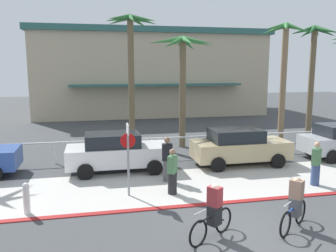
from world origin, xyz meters
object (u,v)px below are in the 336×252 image
at_px(stop_sign_bike_lane, 128,149).
at_px(bollard_1, 26,198).
at_px(palm_tree_4, 284,56).
at_px(pedestrian_2, 167,161).
at_px(cyclist_black_0, 213,213).
at_px(cyclist_blue_1, 295,205).
at_px(pedestrian_0, 172,174).
at_px(palm_tree_2, 131,46).
at_px(pedestrian_1, 316,165).
at_px(car_tan_2, 239,146).
at_px(palm_tree_5, 313,52).
at_px(palm_tree_3, 183,62).
at_px(car_white_1, 117,152).

xyz_separation_m(stop_sign_bike_lane, bollard_1, (-3.22, -0.89, -1.16)).
bearing_deg(palm_tree_4, pedestrian_2, -143.95).
xyz_separation_m(stop_sign_bike_lane, cyclist_black_0, (1.86, -3.53, -0.98)).
bearing_deg(cyclist_blue_1, pedestrian_0, 129.33).
bearing_deg(palm_tree_2, bollard_1, -114.31).
bearing_deg(pedestrian_0, palm_tree_2, 92.64).
relative_size(stop_sign_bike_lane, pedestrian_1, 1.51).
xyz_separation_m(car_tan_2, cyclist_blue_1, (-1.15, -6.42, -0.18)).
xyz_separation_m(cyclist_black_0, cyclist_blue_1, (2.40, 0.04, 0.00)).
height_order(bollard_1, palm_tree_5, palm_tree_5).
distance_m(pedestrian_0, pedestrian_2, 1.45).
distance_m(palm_tree_5, cyclist_black_0, 16.84).
relative_size(bollard_1, cyclist_black_0, 0.65).
bearing_deg(cyclist_blue_1, car_tan_2, 79.88).
height_order(palm_tree_4, cyclist_blue_1, palm_tree_4).
height_order(palm_tree_3, palm_tree_5, palm_tree_5).
distance_m(car_tan_2, pedestrian_0, 4.95).
relative_size(pedestrian_0, pedestrian_1, 0.97).
bearing_deg(car_tan_2, pedestrian_0, -141.46).
relative_size(palm_tree_3, cyclist_black_0, 4.00).
height_order(car_tan_2, cyclist_black_0, car_tan_2).
relative_size(stop_sign_bike_lane, car_tan_2, 0.58).
bearing_deg(pedestrian_1, pedestrian_0, 177.62).
distance_m(bollard_1, pedestrian_2, 5.33).
xyz_separation_m(palm_tree_3, car_white_1, (-3.93, -3.95, -3.90)).
xyz_separation_m(bollard_1, car_tan_2, (8.62, 3.80, 0.35)).
relative_size(car_tan_2, pedestrian_1, 2.59).
height_order(stop_sign_bike_lane, pedestrian_2, stop_sign_bike_lane).
distance_m(bollard_1, palm_tree_5, 19.10).
bearing_deg(palm_tree_3, car_white_1, -134.84).
bearing_deg(pedestrian_2, pedestrian_0, -94.84).
bearing_deg(car_tan_2, palm_tree_3, 111.77).
xyz_separation_m(palm_tree_3, pedestrian_1, (3.30, -7.41, -3.99)).
relative_size(palm_tree_3, car_white_1, 1.40).
distance_m(palm_tree_2, palm_tree_3, 3.27).
bearing_deg(palm_tree_5, palm_tree_3, -170.92).
bearing_deg(cyclist_blue_1, palm_tree_2, 104.41).
bearing_deg(palm_tree_4, pedestrian_1, -110.99).
bearing_deg(pedestrian_1, palm_tree_4, 69.01).
height_order(palm_tree_3, pedestrian_0, palm_tree_3).
distance_m(cyclist_blue_1, pedestrian_1, 4.18).
relative_size(car_tan_2, cyclist_blue_1, 2.93).
distance_m(bollard_1, palm_tree_2, 11.73).
distance_m(stop_sign_bike_lane, pedestrian_2, 2.25).
relative_size(stop_sign_bike_lane, car_white_1, 0.58).
bearing_deg(cyclist_black_0, stop_sign_bike_lane, 117.69).
distance_m(palm_tree_2, palm_tree_5, 11.59).
bearing_deg(car_white_1, stop_sign_bike_lane, -86.90).
distance_m(stop_sign_bike_lane, cyclist_black_0, 4.11).
bearing_deg(palm_tree_3, stop_sign_bike_lane, -118.24).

